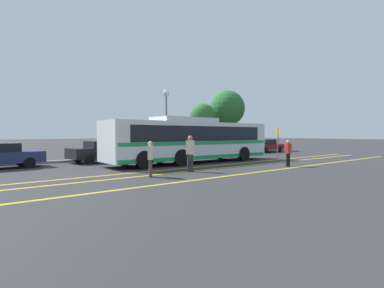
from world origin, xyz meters
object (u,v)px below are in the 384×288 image
(transit_bus, at_px, (192,140))
(parked_car_2, at_px, (185,148))
(parked_car_4, at_px, (265,146))
(street_lamp, at_px, (166,105))
(tree_0, at_px, (203,117))
(pedestrian_1, at_px, (150,157))
(tree_1, at_px, (227,108))
(pedestrian_2, at_px, (190,151))
(parked_car_1, at_px, (103,151))
(pedestrian_0, at_px, (288,152))
(bus_stop_sign, at_px, (278,139))
(parked_car_3, at_px, (233,146))

(transit_bus, height_order, parked_car_2, transit_bus)
(parked_car_4, relative_size, street_lamp, 0.74)
(parked_car_2, distance_m, parked_car_4, 10.73)
(parked_car_2, xyz_separation_m, tree_0, (6.40, 5.11, 3.03))
(pedestrian_1, xyz_separation_m, tree_1, (18.92, 13.63, 4.07))
(pedestrian_1, bearing_deg, pedestrian_2, -47.95)
(parked_car_1, height_order, pedestrian_0, pedestrian_0)
(parked_car_2, relative_size, bus_stop_sign, 1.93)
(parked_car_4, xyz_separation_m, tree_0, (-4.33, 4.98, 3.09))
(parked_car_4, bearing_deg, pedestrian_1, -69.86)
(parked_car_1, height_order, bus_stop_sign, bus_stop_sign)
(pedestrian_0, bearing_deg, bus_stop_sign, -143.85)
(parked_car_3, bearing_deg, parked_car_1, 84.59)
(parked_car_4, xyz_separation_m, street_lamp, (-10.75, 2.56, 3.78))
(parked_car_1, relative_size, parked_car_4, 1.08)
(transit_bus, xyz_separation_m, street_lamp, (2.52, 6.65, 2.94))
(street_lamp, bearing_deg, tree_1, 15.75)
(parked_car_4, bearing_deg, tree_1, 176.20)
(parked_car_3, relative_size, street_lamp, 0.70)
(bus_stop_sign, bearing_deg, tree_0, 174.65)
(parked_car_2, height_order, tree_1, tree_1)
(pedestrian_0, relative_size, street_lamp, 0.27)
(parked_car_2, height_order, parked_car_3, parked_car_3)
(parked_car_3, bearing_deg, tree_1, -45.73)
(pedestrian_0, xyz_separation_m, pedestrian_1, (-8.51, 1.38, 0.02))
(parked_car_3, distance_m, pedestrian_2, 13.69)
(parked_car_2, relative_size, tree_0, 0.89)
(transit_bus, bearing_deg, parked_car_1, -133.94)
(parked_car_4, distance_m, street_lamp, 11.68)
(transit_bus, height_order, parked_car_3, transit_bus)
(parked_car_2, bearing_deg, parked_car_4, 94.26)
(pedestrian_2, bearing_deg, tree_0, 83.93)
(pedestrian_2, height_order, bus_stop_sign, bus_stop_sign)
(pedestrian_2, relative_size, street_lamp, 0.31)
(parked_car_3, height_order, parked_car_4, parked_car_3)
(parked_car_4, distance_m, bus_stop_sign, 7.74)
(parked_car_2, relative_size, street_lamp, 0.80)
(parked_car_1, relative_size, bus_stop_sign, 1.93)
(parked_car_1, xyz_separation_m, parked_car_2, (6.83, -0.34, 0.01))
(parked_car_4, height_order, pedestrian_2, pedestrian_2)
(parked_car_4, distance_m, pedestrian_0, 13.96)
(transit_bus, distance_m, street_lamp, 7.70)
(bus_stop_sign, relative_size, street_lamp, 0.41)
(transit_bus, distance_m, pedestrian_2, 4.74)
(street_lamp, bearing_deg, pedestrian_2, -118.51)
(transit_bus, distance_m, parked_car_3, 9.28)
(pedestrian_1, height_order, street_lamp, street_lamp)
(bus_stop_sign, distance_m, tree_0, 10.66)
(pedestrian_1, xyz_separation_m, bus_stop_sign, (13.32, 2.64, 0.63))
(transit_bus, bearing_deg, parked_car_3, 116.99)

